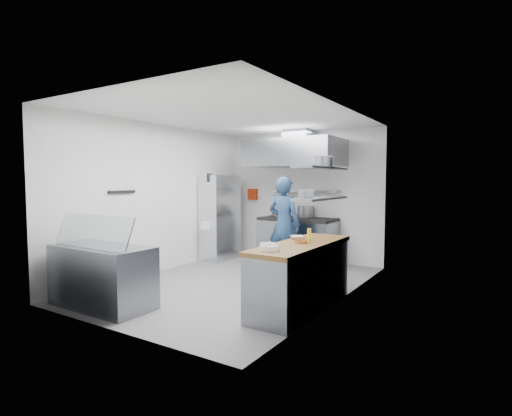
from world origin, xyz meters
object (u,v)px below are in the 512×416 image
Objects in this scene: chef at (284,224)px; display_case at (102,276)px; wire_rack at (220,218)px; gas_range at (298,242)px.

display_case is at bearing 73.60° from chef.
display_case is (-1.09, -3.26, -0.48)m from chef.
gas_range is at bearing 19.18° from wire_rack.
gas_range reaches higher than display_case.
gas_range is 0.88× the size of chef.
chef is 0.98× the size of wire_rack.
chef is at bearing -8.81° from wire_rack.
wire_rack is at bearing -160.82° from gas_range.
gas_range is 1.79m from wire_rack.
display_case is at bearing -79.44° from wire_rack.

